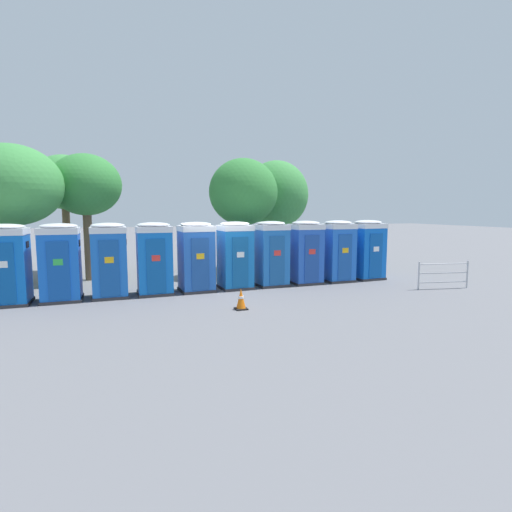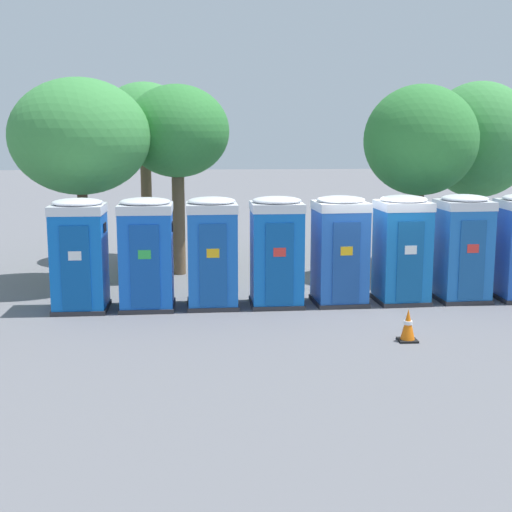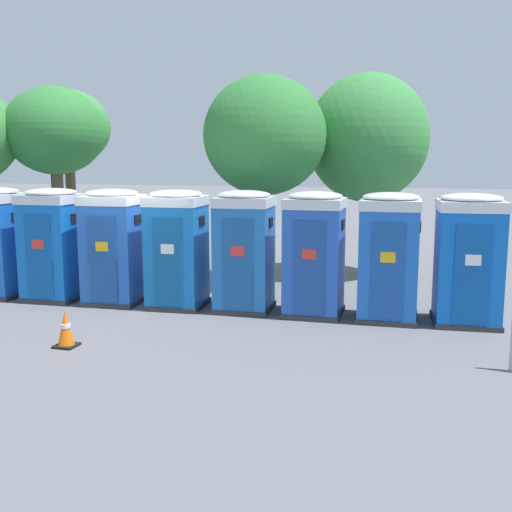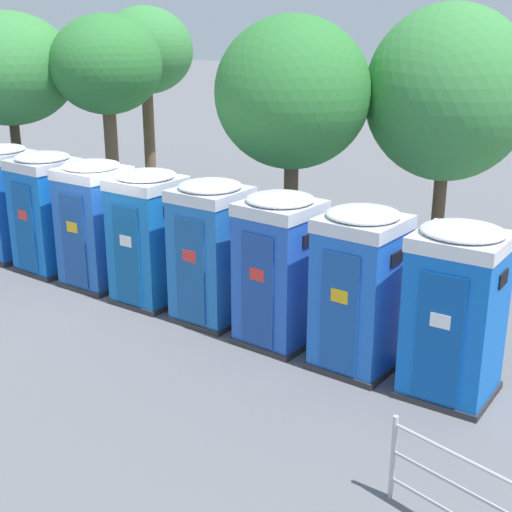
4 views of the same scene
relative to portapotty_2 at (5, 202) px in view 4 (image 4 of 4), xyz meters
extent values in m
plane|color=slate|center=(3.71, 0.26, -1.28)|extent=(120.00, 120.00, 0.00)
cube|color=#2D2D33|center=(0.00, 0.01, -1.23)|extent=(1.19, 1.22, 0.10)
cube|color=blue|center=(0.00, 0.01, -0.13)|extent=(1.13, 1.16, 2.10)
cube|color=black|center=(0.57, 0.02, 0.60)|extent=(0.03, 0.36, 0.20)
cube|color=silver|center=(0.00, 0.01, 1.02)|extent=(1.17, 1.20, 0.20)
cube|color=#2D2D33|center=(1.49, 0.03, -1.23)|extent=(1.22, 1.21, 0.10)
cube|color=blue|center=(1.49, 0.03, -0.13)|extent=(1.16, 1.15, 2.10)
cube|color=#0E4F9E|center=(1.49, -0.56, -0.21)|extent=(0.63, 0.04, 1.85)
cube|color=red|center=(1.49, -0.57, 0.07)|extent=(0.28, 0.01, 0.20)
cube|color=black|center=(2.07, 0.04, 0.60)|extent=(0.03, 0.36, 0.20)
cube|color=silver|center=(1.49, 0.03, 1.02)|extent=(1.20, 1.19, 0.20)
ellipsoid|color=silver|center=(1.49, 0.03, 1.17)|extent=(1.14, 1.13, 0.18)
cube|color=#2D2D33|center=(2.97, 0.08, -1.23)|extent=(1.27, 1.27, 0.10)
cube|color=blue|center=(2.97, 0.08, -0.13)|extent=(1.21, 1.21, 2.10)
cube|color=#1A4893|center=(3.01, -0.50, -0.21)|extent=(0.63, 0.07, 1.85)
cube|color=yellow|center=(3.01, -0.52, 0.07)|extent=(0.28, 0.03, 0.20)
cube|color=black|center=(3.55, 0.12, 0.60)|extent=(0.05, 0.36, 0.20)
cube|color=silver|center=(2.97, 0.08, 1.02)|extent=(1.25, 1.25, 0.20)
ellipsoid|color=silver|center=(2.97, 0.08, 1.17)|extent=(1.19, 1.19, 0.18)
cube|color=#2D2D33|center=(4.46, 0.11, -1.23)|extent=(1.23, 1.26, 0.10)
cube|color=blue|center=(4.46, 0.11, -0.13)|extent=(1.17, 1.20, 2.10)
cube|color=#105294|center=(4.49, -0.47, -0.21)|extent=(0.61, 0.06, 1.85)
cube|color=white|center=(4.49, -0.49, 0.07)|extent=(0.28, 0.02, 0.20)
cube|color=black|center=(5.03, 0.14, 0.60)|extent=(0.04, 0.36, 0.20)
cube|color=silver|center=(4.46, 0.11, 1.02)|extent=(1.21, 1.24, 0.20)
ellipsoid|color=silver|center=(4.46, 0.11, 1.17)|extent=(1.15, 1.18, 0.18)
cube|color=#2D2D33|center=(5.95, 0.20, -1.23)|extent=(1.23, 1.25, 0.10)
cube|color=blue|center=(5.95, 0.20, -0.13)|extent=(1.17, 1.19, 2.10)
cube|color=#185195|center=(5.97, -0.39, -0.21)|extent=(0.61, 0.06, 1.85)
cube|color=red|center=(5.98, -0.40, 0.07)|extent=(0.28, 0.02, 0.20)
cube|color=black|center=(6.51, 0.23, 0.60)|extent=(0.04, 0.36, 0.20)
cube|color=silver|center=(5.95, 0.20, 1.02)|extent=(1.20, 1.23, 0.20)
ellipsoid|color=silver|center=(5.95, 0.20, 1.17)|extent=(1.14, 1.17, 0.18)
cube|color=#2D2D33|center=(7.43, 0.19, -1.23)|extent=(1.18, 1.20, 0.10)
cube|color=blue|center=(7.43, 0.19, -0.13)|extent=(1.12, 1.14, 2.10)
cube|color=#1B4398|center=(7.43, -0.40, -0.21)|extent=(0.61, 0.03, 1.85)
cube|color=red|center=(7.43, -0.41, 0.07)|extent=(0.28, 0.01, 0.20)
cube|color=black|center=(8.00, 0.19, 0.60)|extent=(0.03, 0.36, 0.20)
cube|color=silver|center=(7.43, 0.19, 1.02)|extent=(1.15, 1.18, 0.20)
ellipsoid|color=silver|center=(7.43, 0.19, 1.17)|extent=(1.10, 1.12, 0.18)
cube|color=#2D2D33|center=(8.92, 0.21, -1.23)|extent=(1.19, 1.21, 0.10)
cube|color=blue|center=(8.92, 0.21, -0.13)|extent=(1.13, 1.15, 2.10)
cube|color=#184BA0|center=(8.93, -0.37, -0.21)|extent=(0.62, 0.04, 1.85)
cube|color=yellow|center=(8.93, -0.39, 0.07)|extent=(0.28, 0.01, 0.20)
cube|color=black|center=(9.49, 0.22, 0.60)|extent=(0.03, 0.36, 0.20)
cube|color=silver|center=(8.92, 0.21, 1.02)|extent=(1.17, 1.19, 0.20)
ellipsoid|color=silver|center=(8.92, 0.21, 1.17)|extent=(1.11, 1.13, 0.18)
cube|color=#2D2D33|center=(10.41, 0.28, -1.23)|extent=(1.31, 1.28, 0.10)
cube|color=blue|center=(10.41, 0.28, -0.13)|extent=(1.25, 1.22, 2.10)
cube|color=#0C4BA2|center=(10.45, -0.30, -0.21)|extent=(0.65, 0.07, 1.85)
cube|color=white|center=(10.45, -0.32, 0.07)|extent=(0.28, 0.03, 0.20)
cube|color=black|center=(11.00, 0.32, 0.60)|extent=(0.05, 0.36, 0.20)
cube|color=silver|center=(10.41, 0.28, 1.02)|extent=(1.29, 1.25, 0.20)
ellipsoid|color=silver|center=(10.41, 0.28, 1.17)|extent=(1.22, 1.19, 0.18)
cylinder|color=brown|center=(5.68, 2.95, 0.19)|extent=(0.29, 0.29, 2.95)
ellipsoid|color=#337F38|center=(5.68, 2.95, 2.48)|extent=(3.06, 3.06, 2.97)
cylinder|color=#4C3826|center=(-3.31, 2.60, 0.25)|extent=(0.26, 0.26, 3.06)
ellipsoid|color=#3D8C42|center=(-3.31, 2.60, 2.59)|extent=(3.58, 3.58, 2.97)
cylinder|color=brown|center=(8.05, 4.89, 0.12)|extent=(0.27, 0.27, 2.81)
ellipsoid|color=#3D8C42|center=(8.05, 4.89, 2.47)|extent=(3.28, 3.28, 3.44)
cylinder|color=brown|center=(-1.95, 6.29, 0.50)|extent=(0.34, 0.34, 3.56)
ellipsoid|color=#3D8C42|center=(-1.95, 6.29, 2.97)|extent=(2.79, 2.79, 2.49)
cylinder|color=brown|center=(-0.88, 3.89, 0.37)|extent=(0.35, 0.35, 3.31)
ellipsoid|color=#337F38|center=(-0.88, 3.89, 2.73)|extent=(2.88, 2.88, 2.54)
cylinder|color=#B7B7BC|center=(10.88, -2.36, -0.76)|extent=(0.06, 0.06, 1.05)
cylinder|color=#B7B7BC|center=(11.87, -2.54, -0.33)|extent=(1.98, 0.40, 0.04)
cylinder|color=#B7B7BC|center=(11.87, -2.54, -0.68)|extent=(1.98, 0.40, 0.04)
camera|label=1|loc=(0.31, -14.27, 1.67)|focal=28.00mm
camera|label=2|loc=(-0.19, -16.10, 2.72)|focal=50.00mm
camera|label=3|loc=(9.42, -11.74, 1.86)|focal=42.00mm
camera|label=4|loc=(13.88, -8.64, 3.89)|focal=50.00mm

